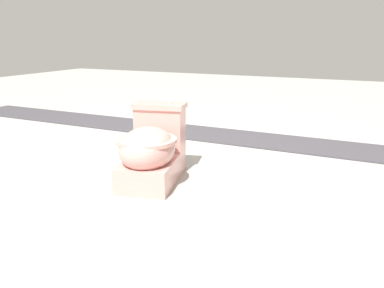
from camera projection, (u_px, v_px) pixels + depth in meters
name	position (u px, v px, depth m)	size (l,w,h in m)	color
ground_plane	(183.00, 176.00, 2.68)	(14.00, 14.00, 0.00)	#A8A59E
gravel_strip	(286.00, 143.00, 3.48)	(0.56, 8.00, 0.01)	#423F44
toilet	(152.00, 150.00, 2.53)	(0.70, 0.51, 0.52)	#E09E93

